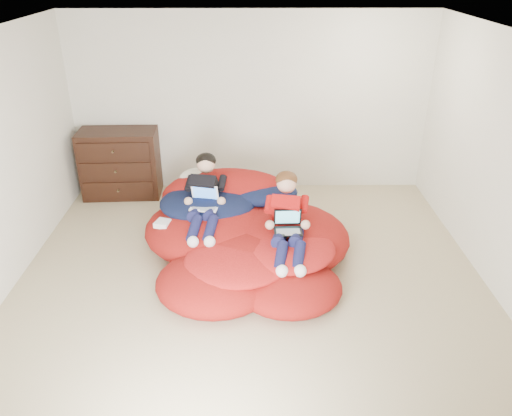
% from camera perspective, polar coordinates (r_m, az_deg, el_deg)
% --- Properties ---
extents(room_shell, '(5.10, 5.10, 2.77)m').
position_cam_1_polar(room_shell, '(5.24, -0.63, -6.62)').
color(room_shell, tan).
rests_on(room_shell, ground).
extents(dresser, '(1.09, 0.62, 0.96)m').
position_cam_1_polar(dresser, '(7.33, -15.22, 4.93)').
color(dresser, black).
rests_on(dresser, ground).
extents(beanbag_pile, '(2.39, 2.37, 0.85)m').
position_cam_1_polar(beanbag_pile, '(5.71, -1.44, -3.20)').
color(beanbag_pile, '#A11612').
rests_on(beanbag_pile, ground).
extents(cream_pillow, '(0.45, 0.29, 0.29)m').
position_cam_1_polar(cream_pillow, '(6.25, -6.71, 3.25)').
color(cream_pillow, beige).
rests_on(cream_pillow, beanbag_pile).
extents(older_boy, '(0.38, 1.11, 0.70)m').
position_cam_1_polar(older_boy, '(5.74, -5.84, 1.69)').
color(older_boy, black).
rests_on(older_boy, beanbag_pile).
extents(younger_boy, '(0.38, 1.12, 0.72)m').
position_cam_1_polar(younger_boy, '(5.34, 3.62, -0.89)').
color(younger_boy, red).
rests_on(younger_boy, beanbag_pile).
extents(laptop_white, '(0.34, 0.33, 0.23)m').
position_cam_1_polar(laptop_white, '(5.69, -5.89, 0.81)').
color(laptop_white, white).
rests_on(laptop_white, older_boy).
extents(laptop_black, '(0.30, 0.26, 0.22)m').
position_cam_1_polar(laptop_black, '(5.29, 3.66, -1.95)').
color(laptop_black, black).
rests_on(laptop_black, younger_boy).
extents(power_adapter, '(0.21, 0.21, 0.06)m').
position_cam_1_polar(power_adapter, '(5.71, -10.58, -1.76)').
color(power_adapter, white).
rests_on(power_adapter, beanbag_pile).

